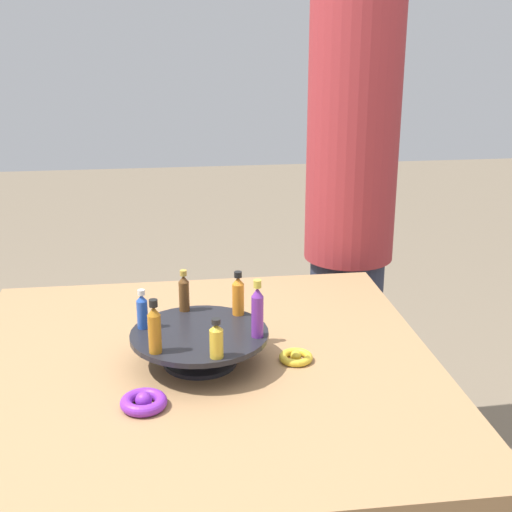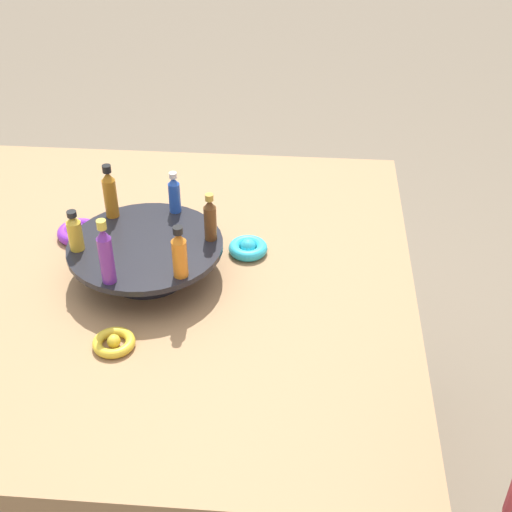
{
  "view_description": "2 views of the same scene",
  "coord_description": "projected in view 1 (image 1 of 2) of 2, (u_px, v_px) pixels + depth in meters",
  "views": [
    {
      "loc": [
        -0.07,
        -1.47,
        1.51
      ],
      "look_at": [
        0.16,
        0.22,
        0.93
      ],
      "focal_mm": 50.0,
      "sensor_mm": 36.0,
      "label": 1
    },
    {
      "loc": [
        1.15,
        0.32,
        1.64
      ],
      "look_at": [
        0.17,
        0.24,
        0.94
      ],
      "focal_mm": 50.0,
      "sensor_mm": 36.0,
      "label": 2
    }
  ],
  "objects": [
    {
      "name": "ribbon_bow_purple",
      "position": [
        144.0,
        402.0,
        1.44
      ],
      "size": [
        0.1,
        0.1,
        0.03
      ],
      "color": "purple",
      "rests_on": "party_table"
    },
    {
      "name": "ribbon_bow_teal",
      "position": [
        158.0,
        325.0,
        1.8
      ],
      "size": [
        0.08,
        0.08,
        0.03
      ],
      "color": "#2DB7CC",
      "rests_on": "party_table"
    },
    {
      "name": "bottle_orange",
      "position": [
        238.0,
        295.0,
        1.68
      ],
      "size": [
        0.03,
        0.03,
        0.11
      ],
      "color": "orange",
      "rests_on": "display_stand"
    },
    {
      "name": "bottle_purple",
      "position": [
        257.0,
        311.0,
        1.56
      ],
      "size": [
        0.03,
        0.03,
        0.13
      ],
      "color": "#702D93",
      "rests_on": "display_stand"
    },
    {
      "name": "display_stand",
      "position": [
        200.0,
        342.0,
        1.61
      ],
      "size": [
        0.31,
        0.31,
        0.08
      ],
      "color": "black",
      "rests_on": "party_table"
    },
    {
      "name": "ribbon_bow_gold",
      "position": [
        296.0,
        357.0,
        1.64
      ],
      "size": [
        0.08,
        0.08,
        0.03
      ],
      "color": "gold",
      "rests_on": "party_table"
    },
    {
      "name": "bottle_blue",
      "position": [
        142.0,
        311.0,
        1.61
      ],
      "size": [
        0.02,
        0.02,
        0.09
      ],
      "color": "#234CAD",
      "rests_on": "display_stand"
    },
    {
      "name": "bottle_amber",
      "position": [
        155.0,
        328.0,
        1.49
      ],
      "size": [
        0.03,
        0.03,
        0.12
      ],
      "color": "#AD6B19",
      "rests_on": "display_stand"
    },
    {
      "name": "bottle_brown",
      "position": [
        184.0,
        292.0,
        1.71
      ],
      "size": [
        0.03,
        0.03,
        0.1
      ],
      "color": "brown",
      "rests_on": "display_stand"
    },
    {
      "name": "party_table",
      "position": [
        204.0,
        501.0,
        1.75
      ],
      "size": [
        1.09,
        1.09,
        0.76
      ],
      "color": "#9E754C",
      "rests_on": "ground_plane"
    },
    {
      "name": "bottle_gold",
      "position": [
        216.0,
        340.0,
        1.47
      ],
      "size": [
        0.03,
        0.03,
        0.09
      ],
      "color": "gold",
      "rests_on": "display_stand"
    },
    {
      "name": "person_figure",
      "position": [
        350.0,
        214.0,
        2.37
      ],
      "size": [
        0.3,
        0.3,
        1.75
      ],
      "rotation": [
        0.0,
        0.0,
        -2.19
      ],
      "color": "#282D42",
      "rests_on": "ground_plane"
    }
  ]
}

